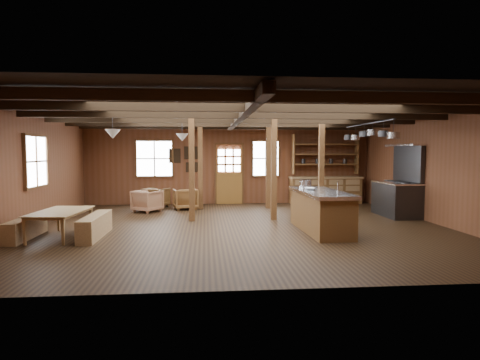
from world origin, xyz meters
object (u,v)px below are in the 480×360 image
Objects in this scene: commercial_range at (398,193)px; dining_table at (62,224)px; armchair_a at (185,199)px; armchair_b at (156,197)px; kitchen_island at (320,211)px; armchair_c at (147,201)px.

dining_table is (-8.55, -2.19, -0.37)m from commercial_range.
armchair_b is at bearing -45.99° from armchair_a.
kitchen_island is 3.48m from commercial_range.
armchair_b is (-4.28, 4.49, -0.15)m from kitchen_island.
dining_table is at bearing 45.94° from armchair_a.
armchair_b is at bearing -61.93° from armchair_c.
armchair_c is (-7.26, 1.41, -0.32)m from commercial_range.
kitchen_island reaches higher than armchair_c.
dining_table is 3.82m from armchair_c.
dining_table is 2.21× the size of armchair_c.
armchair_c is (-0.14, -1.10, 0.01)m from armchair_b.
armchair_a reaches higher than dining_table.
kitchen_island is 3.55× the size of armchair_b.
commercial_range is 7.40m from armchair_c.
commercial_range is at bearing -155.85° from armchair_c.
kitchen_island is at bearing 160.40° from armchair_b.
commercial_range is 1.25× the size of dining_table.
dining_table is at bearing -179.86° from kitchen_island.
armchair_c is at bearing 169.00° from commercial_range.
commercial_range is at bearing 33.04° from kitchen_island.
commercial_range is 2.77× the size of armchair_c.
armchair_c is at bearing 8.86° from armchair_a.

